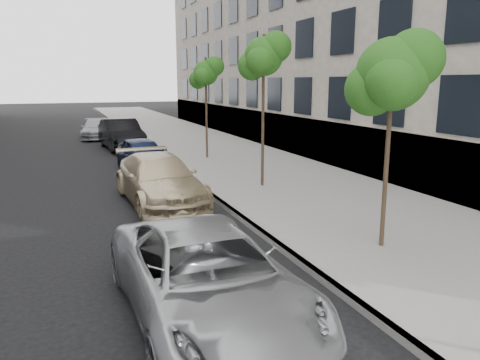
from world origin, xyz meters
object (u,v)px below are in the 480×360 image
suv (159,180)px  sedan_rear (96,129)px  sedan_black (121,134)px  sedan_blue (142,154)px  tree_far (206,73)px  tree_near (393,74)px  minivan (207,277)px  tree_mid (264,57)px

suv → sedan_rear: (-0.56, 17.90, -0.12)m
sedan_black → sedan_rear: 5.69m
sedan_blue → sedan_black: 6.82m
tree_far → sedan_black: size_ratio=0.93×
tree_far → sedan_rear: bearing=111.6°
tree_far → sedan_blue: 4.98m
suv → sedan_black: size_ratio=1.01×
tree_near → minivan: tree_near is taller
sedan_black → sedan_rear: (-0.95, 5.60, -0.21)m
tree_near → tree_far: tree_far is taller
tree_near → tree_far: 13.00m
tree_far → sedan_black: bearing=122.6°
tree_far → sedan_blue: size_ratio=1.14×
sedan_blue → tree_mid: bearing=-59.2°
tree_mid → tree_far: bearing=90.0°
minivan → sedan_rear: size_ratio=1.22×
tree_near → suv: (-3.72, 5.90, -3.08)m
sedan_blue → sedan_black: (0.00, 6.82, 0.13)m
tree_near → sedan_blue: tree_near is taller
sedan_black → sedan_rear: size_ratio=1.18×
tree_mid → sedan_black: size_ratio=1.03×
minivan → sedan_rear: (0.21, 25.33, -0.10)m
sedan_rear → suv: bearing=-82.0°
tree_near → sedan_rear: 24.39m
sedan_blue → sedan_rear: (-0.95, 12.42, -0.08)m
tree_near → tree_far: bearing=90.0°
minivan → sedan_blue: minivan is taller
tree_mid → sedan_rear: 18.23m
tree_mid → sedan_blue: tree_mid is taller
minivan → suv: (0.77, 7.43, 0.02)m
sedan_rear → sedan_blue: bearing=-79.3°
tree_mid → tree_far: 6.51m
tree_near → tree_mid: bearing=90.0°
tree_near → tree_mid: size_ratio=0.89×
suv → sedan_rear: bearing=88.9°
sedan_blue → tree_near: bearing=-77.2°
minivan → sedan_black: size_ratio=1.04×
tree_near → sedan_blue: 12.26m
tree_near → sedan_black: tree_near is taller
suv → sedan_rear: 17.91m
tree_far → tree_mid: bearing=-90.0°
sedan_rear → tree_near: bearing=-73.5°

